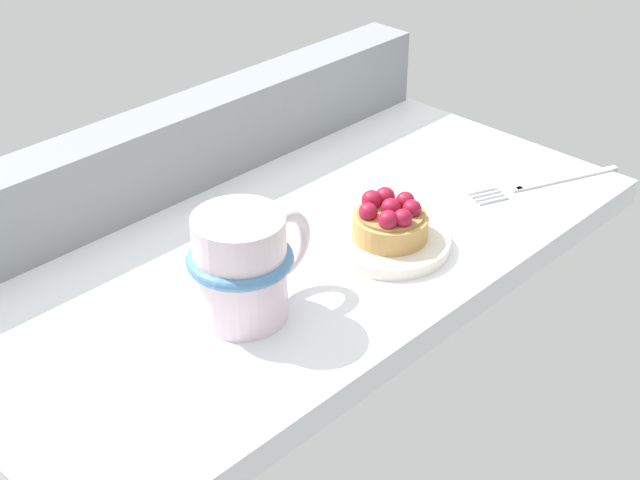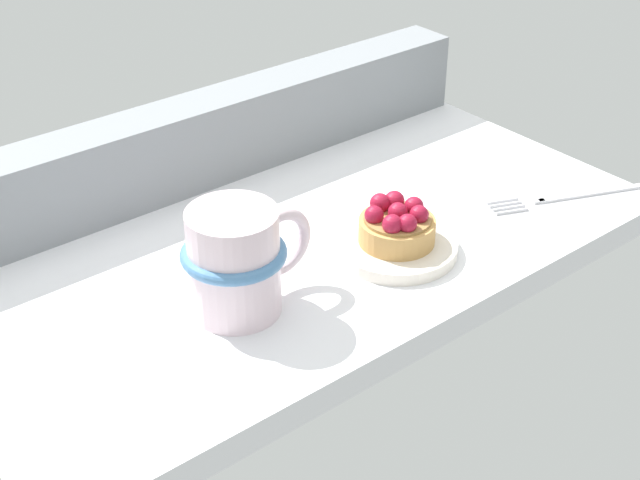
% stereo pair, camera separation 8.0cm
% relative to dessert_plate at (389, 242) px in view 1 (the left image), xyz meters
% --- Properties ---
extents(ground_plane, '(0.68, 0.37, 0.03)m').
position_rel_dessert_plate_xyz_m(ground_plane, '(-0.06, 0.08, -0.02)').
color(ground_plane, white).
extents(window_rail_back, '(0.67, 0.06, 0.09)m').
position_rel_dessert_plate_xyz_m(window_rail_back, '(-0.06, 0.24, 0.04)').
color(window_rail_back, gray).
rests_on(window_rail_back, ground_plane).
extents(dessert_plate, '(0.11, 0.11, 0.01)m').
position_rel_dessert_plate_xyz_m(dessert_plate, '(0.00, 0.00, 0.00)').
color(dessert_plate, silver).
rests_on(dessert_plate, ground_plane).
extents(raspberry_tart, '(0.07, 0.07, 0.04)m').
position_rel_dessert_plate_xyz_m(raspberry_tart, '(-0.00, 0.00, 0.02)').
color(raspberry_tart, tan).
rests_on(raspberry_tart, dessert_plate).
extents(coffee_mug, '(0.12, 0.09, 0.09)m').
position_rel_dessert_plate_xyz_m(coffee_mug, '(-0.16, 0.02, 0.04)').
color(coffee_mug, silver).
rests_on(coffee_mug, ground_plane).
extents(dessert_fork, '(0.17, 0.08, 0.01)m').
position_rel_dessert_plate_xyz_m(dessert_fork, '(0.21, -0.04, -0.00)').
color(dessert_fork, '#B7B7BC').
rests_on(dessert_fork, ground_plane).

